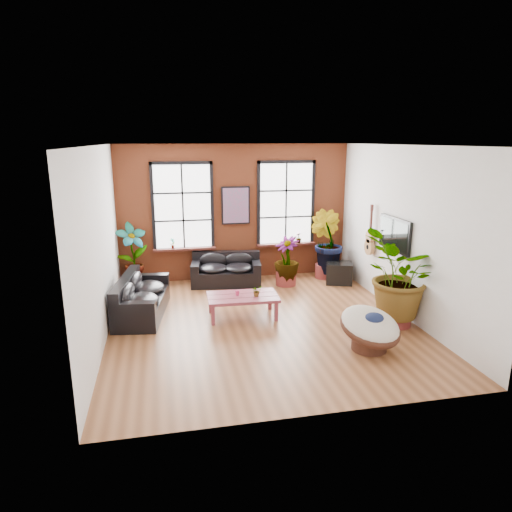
{
  "coord_description": "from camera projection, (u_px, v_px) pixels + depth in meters",
  "views": [
    {
      "loc": [
        -1.87,
        -8.39,
        3.61
      ],
      "look_at": [
        0.0,
        0.6,
        1.25
      ],
      "focal_mm": 32.0,
      "sensor_mm": 36.0,
      "label": 1
    }
  ],
  "objects": [
    {
      "name": "sill_plant_left",
      "position": [
        173.0,
        243.0,
        11.61
      ],
      "size": [
        0.17,
        0.17,
        0.27
      ],
      "primitive_type": "imported",
      "rotation": [
        0.0,
        0.0,
        0.79
      ],
      "color": "#234E14",
      "rests_on": "room"
    },
    {
      "name": "floor_plant_right_wall",
      "position": [
        401.0,
        276.0,
        8.83
      ],
      "size": [
        2.04,
        2.09,
        1.76
      ],
      "primitive_type": "imported",
      "rotation": [
        0.0,
        0.0,
        4.08
      ],
      "color": "#234E14",
      "rests_on": "ground"
    },
    {
      "name": "poster",
      "position": [
        236.0,
        205.0,
        11.76
      ],
      "size": [
        0.74,
        0.06,
        0.98
      ],
      "color": "black",
      "rests_on": "room"
    },
    {
      "name": "room",
      "position": [
        261.0,
        237.0,
        8.93
      ],
      "size": [
        6.04,
        6.54,
        3.54
      ],
      "color": "brown",
      "rests_on": "ground"
    },
    {
      "name": "floor_plant_mid",
      "position": [
        287.0,
        259.0,
        11.44
      ],
      "size": [
        0.88,
        0.88,
        1.12
      ],
      "primitive_type": "imported",
      "rotation": [
        0.0,
        0.0,
        5.37
      ],
      "color": "#234E14",
      "rests_on": "ground"
    },
    {
      "name": "sofa_back",
      "position": [
        226.0,
        270.0,
        11.63
      ],
      "size": [
        1.84,
        1.1,
        0.8
      ],
      "rotation": [
        0.0,
        0.0,
        -0.15
      ],
      "color": "black",
      "rests_on": "ground"
    },
    {
      "name": "papasan_chair",
      "position": [
        370.0,
        327.0,
        7.97
      ],
      "size": [
        1.41,
        1.41,
        0.8
      ],
      "rotation": [
        0.0,
        0.0,
        0.41
      ],
      "color": "#49261A",
      "rests_on": "ground"
    },
    {
      "name": "pot_back_left",
      "position": [
        133.0,
        281.0,
        11.38
      ],
      "size": [
        0.49,
        0.49,
        0.35
      ],
      "rotation": [
        0.0,
        0.0,
        -0.02
      ],
      "color": "maroon",
      "rests_on": "ground"
    },
    {
      "name": "coffee_table",
      "position": [
        243.0,
        298.0,
        9.45
      ],
      "size": [
        1.48,
        0.89,
        0.56
      ],
      "rotation": [
        0.0,
        0.0,
        -0.04
      ],
      "color": "maroon",
      "rests_on": "ground"
    },
    {
      "name": "pot_back_right",
      "position": [
        325.0,
        271.0,
        12.2
      ],
      "size": [
        0.54,
        0.54,
        0.37
      ],
      "rotation": [
        0.0,
        0.0,
        -0.05
      ],
      "color": "maroon",
      "rests_on": "ground"
    },
    {
      "name": "table_plant",
      "position": [
        257.0,
        291.0,
        9.38
      ],
      "size": [
        0.26,
        0.24,
        0.23
      ],
      "primitive_type": "imported",
      "rotation": [
        0.0,
        0.0,
        0.42
      ],
      "color": "#234E14",
      "rests_on": "coffee_table"
    },
    {
      "name": "sofa_left",
      "position": [
        140.0,
        298.0,
        9.57
      ],
      "size": [
        1.17,
        2.18,
        0.82
      ],
      "rotation": [
        0.0,
        0.0,
        1.42
      ],
      "color": "black",
      "rests_on": "ground"
    },
    {
      "name": "pot_right_wall",
      "position": [
        398.0,
        316.0,
        9.06
      ],
      "size": [
        0.65,
        0.65,
        0.38
      ],
      "rotation": [
        0.0,
        0.0,
        0.3
      ],
      "color": "maroon",
      "rests_on": "ground"
    },
    {
      "name": "sill_plant_right",
      "position": [
        299.0,
        238.0,
        12.27
      ],
      "size": [
        0.19,
        0.19,
        0.27
      ],
      "primitive_type": "imported",
      "rotation": [
        0.0,
        0.0,
        3.49
      ],
      "color": "#234E14",
      "rests_on": "room"
    },
    {
      "name": "tv_wall_unit",
      "position": [
        387.0,
        236.0,
        9.98
      ],
      "size": [
        0.13,
        1.86,
        1.2
      ],
      "color": "black",
      "rests_on": "room"
    },
    {
      "name": "floor_plant_back_right",
      "position": [
        326.0,
        242.0,
        12.03
      ],
      "size": [
        1.1,
        1.16,
        1.66
      ],
      "primitive_type": "imported",
      "rotation": [
        0.0,
        0.0,
        2.11
      ],
      "color": "#234E14",
      "rests_on": "ground"
    },
    {
      "name": "floor_plant_back_left",
      "position": [
        133.0,
        253.0,
        11.22
      ],
      "size": [
        0.94,
        0.82,
        1.49
      ],
      "primitive_type": "imported",
      "rotation": [
        0.0,
        0.0,
        0.45
      ],
      "color": "#234E14",
      "rests_on": "ground"
    },
    {
      "name": "pot_mid",
      "position": [
        286.0,
        278.0,
        11.6
      ],
      "size": [
        0.56,
        0.56,
        0.38
      ],
      "rotation": [
        0.0,
        0.0,
        0.1
      ],
      "color": "maroon",
      "rests_on": "ground"
    },
    {
      "name": "media_box",
      "position": [
        339.0,
        273.0,
        11.72
      ],
      "size": [
        0.79,
        0.73,
        0.54
      ],
      "rotation": [
        0.0,
        0.0,
        -0.33
      ],
      "color": "black",
      "rests_on": "ground"
    }
  ]
}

